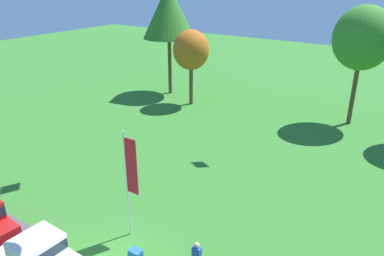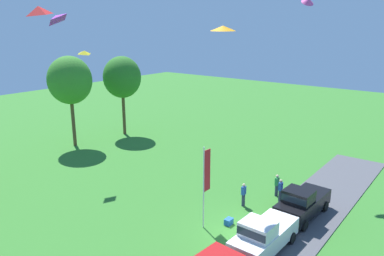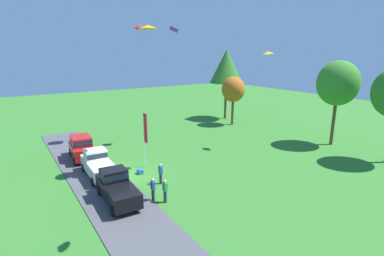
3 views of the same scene
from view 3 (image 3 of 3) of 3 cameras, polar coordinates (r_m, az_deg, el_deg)
The scene contains 17 objects.
ground_plane at distance 26.34m, azimuth -12.67°, elevation -9.22°, with size 120.00×120.00×0.00m, color #337528.
pavement_strip at distance 25.77m, azimuth -17.02°, elevation -9.98°, with size 36.00×4.40×0.06m, color #4C4C51.
car_suv_near_entrance at distance 31.53m, azimuth -20.31°, elevation -3.32°, with size 4.73×2.34×2.28m.
car_pickup_far_end at distance 26.92m, azimuth -17.52°, elevation -6.48°, with size 5.04×2.14×2.14m.
car_pickup_by_flagpole at distance 22.23m, azimuth -14.15°, elevation -10.73°, with size 5.08×2.22×2.14m.
person_beside_suv at distance 21.54m, azimuth -5.15°, elevation -11.84°, with size 0.36×0.24×1.71m.
person_watching_sky at distance 21.86m, azimuth -7.44°, elevation -11.50°, with size 0.36×0.24×1.71m.
person_on_lawn at distance 24.40m, azimuth -6.00°, elevation -8.63°, with size 0.36×0.24×1.71m.
tree_center_back at distance 47.35m, azimuth 6.57°, elevation 11.58°, with size 5.11×5.11×10.79m.
tree_lone_near at distance 43.57m, azimuth 7.86°, elevation 7.25°, with size 3.31×3.31×6.98m.
tree_far_left at distance 36.87m, azimuth 26.04°, elevation 7.64°, with size 4.50×4.50×9.51m.
flag_banner at distance 27.14m, azimuth -8.92°, elevation -0.71°, with size 0.71×0.08×5.38m.
cooler_box at distance 26.83m, azimuth -9.86°, elevation -8.16°, with size 0.56×0.40×0.40m, color blue.
kite_diamond_topmost at distance 33.97m, azimuth -3.34°, elevation 18.40°, with size 0.89×0.98×0.27m, color purple.
kite_delta_low_drifter at distance 24.95m, azimuth -8.41°, elevation 18.54°, with size 1.53×1.53×0.30m, color orange.
kite_diamond_over_trees at distance 35.12m, azimuth -10.18°, elevation 18.46°, with size 0.84×0.91×0.38m, color red.
kite_diamond_near_flag at distance 32.83m, azimuth 14.28°, elevation 13.80°, with size 1.02×0.75×0.28m, color yellow.
Camera 3 is at (22.86, -8.02, 10.33)m, focal length 28.00 mm.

